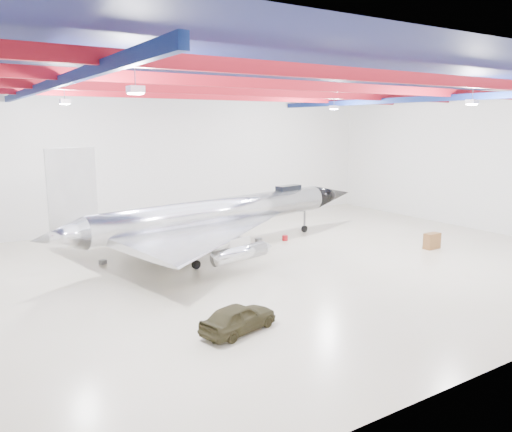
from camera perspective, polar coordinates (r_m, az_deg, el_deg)
floor at (r=30.41m, az=1.57°, el=-5.63°), size 40.00×40.00×0.00m
wall_back at (r=42.59m, az=-9.79°, el=6.40°), size 40.00×0.00×40.00m
wall_right at (r=43.75m, az=24.03°, el=5.75°), size 0.00×30.00×30.00m
ceiling at (r=29.32m, az=1.68°, el=15.49°), size 40.00×40.00×0.00m
ceiling_structure at (r=29.27m, az=1.67°, el=14.17°), size 39.50×29.50×1.08m
jet_aircraft at (r=33.33m, az=-4.18°, el=-0.03°), size 26.35×17.67×7.23m
jeep at (r=20.95m, az=-2.03°, el=-11.54°), size 3.78×2.29×1.20m
desk at (r=36.22m, az=19.47°, el=-2.71°), size 1.21×0.63×1.09m
toolbox_red at (r=36.21m, az=-5.09°, el=-2.75°), size 0.54×0.46×0.34m
engine_drum at (r=35.25m, az=0.29°, el=-2.95°), size 0.62×0.62×0.49m
parts_bin at (r=36.33m, az=-4.21°, el=-2.59°), size 0.74×0.64×0.46m
crate_small at (r=31.97m, az=-17.12°, el=-5.06°), size 0.47×0.43×0.26m
tool_chest at (r=36.69m, az=3.33°, el=-2.51°), size 0.44×0.44×0.39m
oil_barrel at (r=32.37m, az=-7.70°, el=-4.32°), size 0.65×0.54×0.44m
spares_box at (r=40.12m, az=-4.66°, el=-1.38°), size 0.52×0.52×0.40m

